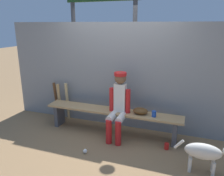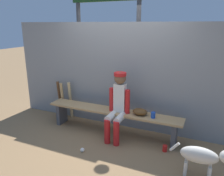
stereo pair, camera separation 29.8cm
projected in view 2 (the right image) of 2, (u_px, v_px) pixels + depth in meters
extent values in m
plane|color=olive|center=(112.00, 133.00, 4.45)|extent=(30.00, 30.00, 0.00)
cube|color=gray|center=(120.00, 77.00, 4.52)|extent=(5.03, 0.03, 2.15)
cube|color=tan|center=(112.00, 111.00, 4.32)|extent=(2.72, 0.36, 0.04)
cube|color=#4C4C51|center=(62.00, 113.00, 4.86)|extent=(0.08, 0.29, 0.46)
cube|color=#4C4C51|center=(174.00, 135.00, 3.91)|extent=(0.08, 0.29, 0.46)
cube|color=silver|center=(120.00, 98.00, 4.17)|extent=(0.22, 0.13, 0.55)
sphere|color=brown|center=(120.00, 78.00, 4.06)|extent=(0.22, 0.22, 0.22)
cylinder|color=red|center=(120.00, 74.00, 4.04)|extent=(0.23, 0.23, 0.06)
cylinder|color=silver|center=(111.00, 116.00, 4.13)|extent=(0.13, 0.38, 0.13)
cylinder|color=red|center=(107.00, 132.00, 4.02)|extent=(0.11, 0.11, 0.46)
cylinder|color=red|center=(112.00, 100.00, 4.23)|extent=(0.09, 0.09, 0.46)
cylinder|color=silver|center=(120.00, 118.00, 4.06)|extent=(0.13, 0.38, 0.13)
cylinder|color=red|center=(116.00, 133.00, 3.95)|extent=(0.11, 0.11, 0.46)
cylinder|color=red|center=(127.00, 102.00, 4.11)|extent=(0.09, 0.09, 0.46)
ellipsoid|color=#593819|center=(140.00, 112.00, 4.07)|extent=(0.28, 0.20, 0.12)
cylinder|color=tan|center=(70.00, 100.00, 5.08)|extent=(0.08, 0.14, 0.86)
cylinder|color=tan|center=(63.00, 100.00, 5.07)|extent=(0.08, 0.14, 0.85)
cylinder|color=brown|center=(60.00, 99.00, 5.20)|extent=(0.08, 0.18, 0.85)
sphere|color=white|center=(82.00, 150.00, 3.79)|extent=(0.07, 0.07, 0.07)
cylinder|color=red|center=(165.00, 148.00, 3.80)|extent=(0.08, 0.08, 0.11)
cylinder|color=#1E47AD|center=(153.00, 115.00, 3.94)|extent=(0.08, 0.08, 0.11)
cylinder|color=#3F3F42|center=(80.00, 57.00, 5.64)|extent=(0.10, 0.10, 2.60)
cylinder|color=#3F3F42|center=(137.00, 61.00, 5.05)|extent=(0.10, 0.10, 2.60)
ellipsoid|color=beige|center=(199.00, 155.00, 3.11)|extent=(0.52, 0.20, 0.24)
cylinder|color=beige|center=(175.00, 147.00, 3.23)|extent=(0.15, 0.04, 0.16)
cylinder|color=beige|center=(209.00, 170.00, 3.16)|extent=(0.05, 0.05, 0.22)
cylinder|color=beige|center=(209.00, 175.00, 3.06)|extent=(0.05, 0.05, 0.22)
cylinder|color=beige|center=(186.00, 164.00, 3.29)|extent=(0.05, 0.05, 0.22)
cylinder|color=beige|center=(185.00, 169.00, 3.18)|extent=(0.05, 0.05, 0.22)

